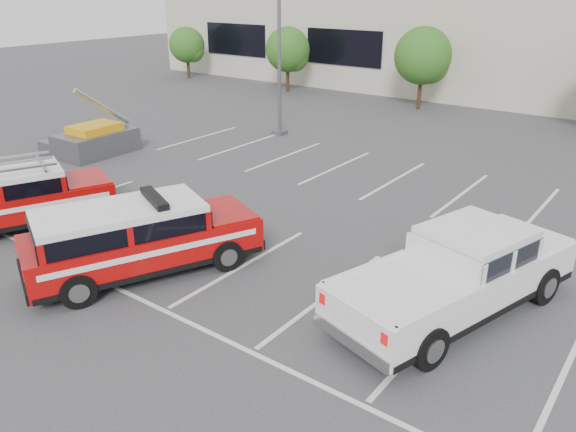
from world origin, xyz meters
name	(u,v)px	position (x,y,z in m)	size (l,w,h in m)	color
ground	(244,266)	(0.00, 0.00, 0.00)	(120.00, 120.00, 0.00)	#3A3A3D
stall_markings	(332,215)	(0.00, 4.50, 0.01)	(23.00, 15.00, 0.01)	silver
convention_building	(561,23)	(0.18, 31.86, 4.72)	(60.00, 16.99, 13.20)	#BCAF9F
tree_far_left	(188,46)	(-24.91, 22.05, 2.50)	(2.77, 2.77, 3.99)	#3F2B19
tree_left	(289,51)	(-14.91, 22.05, 2.77)	(3.07, 3.07, 4.42)	#3F2B19
tree_mid_left	(424,58)	(-4.91, 22.05, 3.04)	(3.37, 3.37, 4.85)	#3F2B19
light_pole_left	(279,28)	(-8.00, 12.00, 5.19)	(0.90, 0.60, 10.24)	#59595E
fire_chief_suv	(140,243)	(-1.94, -1.87, 0.86)	(4.40, 6.32, 2.09)	#A20807
white_pickup	(457,281)	(5.45, 1.25, 0.79)	(3.97, 6.83, 1.98)	silver
ladder_suv	(16,202)	(-7.37, -2.23, 0.85)	(4.06, 5.81, 2.13)	#A20807
utility_rig	(93,141)	(-12.52, 4.18, 0.61)	(3.02, 3.66, 3.05)	#59595E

